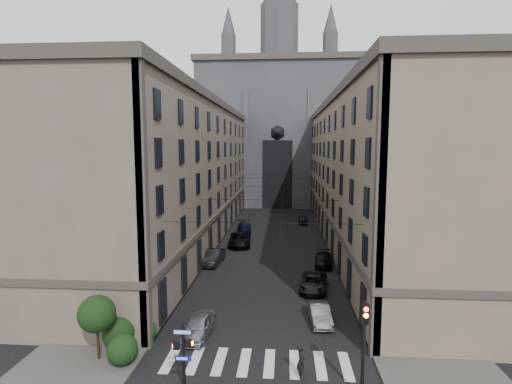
% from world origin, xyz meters
% --- Properties ---
extents(sidewalk_left, '(7.00, 80.00, 0.15)m').
position_xyz_m(sidewalk_left, '(-10.50, 36.00, 0.07)').
color(sidewalk_left, '#383533').
rests_on(sidewalk_left, ground).
extents(sidewalk_right, '(7.00, 80.00, 0.15)m').
position_xyz_m(sidewalk_right, '(10.50, 36.00, 0.07)').
color(sidewalk_right, '#383533').
rests_on(sidewalk_right, ground).
extents(zebra_crossing, '(11.00, 3.20, 0.01)m').
position_xyz_m(zebra_crossing, '(0.00, 5.00, 0.01)').
color(zebra_crossing, beige).
rests_on(zebra_crossing, ground).
extents(building_left, '(13.60, 60.60, 18.85)m').
position_xyz_m(building_left, '(-13.44, 36.00, 9.34)').
color(building_left, '#514B3E').
rests_on(building_left, ground).
extents(building_right, '(13.60, 60.60, 18.85)m').
position_xyz_m(building_right, '(13.44, 36.00, 9.34)').
color(building_right, brown).
rests_on(building_right, ground).
extents(gothic_tower, '(35.00, 23.00, 58.00)m').
position_xyz_m(gothic_tower, '(0.00, 74.96, 17.80)').
color(gothic_tower, '#2D2D33').
rests_on(gothic_tower, ground).
extents(pedestrian_signal_left, '(1.02, 0.38, 4.00)m').
position_xyz_m(pedestrian_signal_left, '(-3.51, 1.50, 2.32)').
color(pedestrian_signal_left, black).
rests_on(pedestrian_signal_left, ground).
extents(traffic_light_right, '(0.34, 0.50, 5.20)m').
position_xyz_m(traffic_light_right, '(5.60, 1.92, 3.29)').
color(traffic_light_right, black).
rests_on(traffic_light_right, ground).
extents(shrub_cluster, '(3.90, 4.40, 3.90)m').
position_xyz_m(shrub_cluster, '(-8.72, 5.01, 1.80)').
color(shrub_cluster, black).
rests_on(shrub_cluster, sidewalk_left).
extents(tram_wires, '(14.00, 60.00, 0.43)m').
position_xyz_m(tram_wires, '(0.00, 35.63, 7.25)').
color(tram_wires, black).
rests_on(tram_wires, ground).
extents(car_left_near, '(2.01, 4.33, 1.43)m').
position_xyz_m(car_left_near, '(-4.20, 8.00, 0.72)').
color(car_left_near, gray).
rests_on(car_left_near, ground).
extents(car_left_midnear, '(2.09, 4.89, 1.57)m').
position_xyz_m(car_left_midnear, '(-6.20, 24.61, 0.78)').
color(car_left_midnear, black).
rests_on(car_left_midnear, ground).
extents(car_left_midfar, '(3.15, 6.13, 1.65)m').
position_xyz_m(car_left_midfar, '(-4.20, 32.87, 0.83)').
color(car_left_midfar, black).
rests_on(car_left_midfar, ground).
extents(car_left_far, '(2.59, 5.17, 1.44)m').
position_xyz_m(car_left_far, '(-4.46, 41.08, 0.72)').
color(car_left_far, black).
rests_on(car_left_far, ground).
extents(car_right_near, '(1.64, 4.05, 1.31)m').
position_xyz_m(car_right_near, '(4.20, 10.78, 0.65)').
color(car_right_near, slate).
rests_on(car_right_near, ground).
extents(car_right_midnear, '(2.90, 5.22, 1.38)m').
position_xyz_m(car_right_midnear, '(4.20, 17.41, 0.69)').
color(car_right_midnear, black).
rests_on(car_right_midnear, ground).
extents(car_right_midfar, '(2.24, 4.66, 1.31)m').
position_xyz_m(car_right_midfar, '(5.78, 24.85, 0.65)').
color(car_right_midfar, black).
rests_on(car_right_midfar, ground).
extents(car_right_far, '(1.72, 3.90, 1.31)m').
position_xyz_m(car_right_far, '(4.58, 48.08, 0.65)').
color(car_right_far, black).
rests_on(car_right_far, ground).
extents(pedestrian, '(0.55, 0.75, 1.90)m').
position_xyz_m(pedestrian, '(2.55, 3.66, 0.95)').
color(pedestrian, black).
rests_on(pedestrian, ground).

